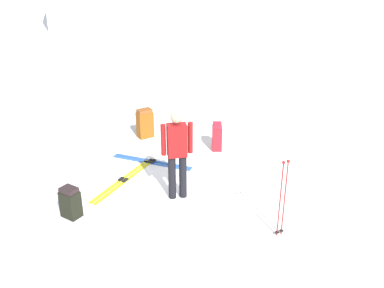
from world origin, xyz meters
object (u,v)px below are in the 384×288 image
ski_pair_far (152,162)px  thermos_bottle (219,129)px  ski_poles_planted_near (283,195)px  backpack_bright (145,124)px  skier_standing (177,150)px  backpack_small_spare (217,137)px  backpack_large_dark (70,203)px  ski_pair_near (123,180)px

ski_pair_far → thermos_bottle: bearing=34.6°
ski_pair_far → ski_poles_planted_near: size_ratio=1.21×
backpack_bright → thermos_bottle: backpack_bright is taller
skier_standing → backpack_small_spare: skier_standing is taller
backpack_small_spare → thermos_bottle: (0.26, 0.85, -0.17)m
ski_pair_far → backpack_large_dark: backpack_large_dark is taller
backpack_large_dark → ski_poles_planted_near: size_ratio=0.42×
ski_pair_far → backpack_bright: 1.44m
ski_pair_far → backpack_small_spare: 1.61m
ski_pair_far → ski_poles_planted_near: 3.52m
ski_poles_planted_near → thermos_bottle: bearing=89.0°
backpack_large_dark → thermos_bottle: 4.55m
ski_poles_planted_near → backpack_large_dark: bearing=160.1°
ski_pair_near → backpack_bright: (0.66, 2.10, 0.34)m
ski_pair_far → backpack_small_spare: (1.54, 0.40, 0.29)m
skier_standing → ski_pair_near: (-0.96, 0.80, -0.94)m
skier_standing → ski_poles_planted_near: size_ratio=1.26×
skier_standing → ski_poles_planted_near: bearing=-46.2°
skier_standing → backpack_small_spare: bearing=57.2°
backpack_bright → backpack_small_spare: backpack_bright is taller
backpack_bright → backpack_large_dark: bearing=-116.7°
ski_pair_near → backpack_small_spare: bearing=26.7°
ski_pair_near → ski_poles_planted_near: 3.38m
backpack_large_dark → backpack_bright: (1.60, 3.18, 0.08)m
skier_standing → thermos_bottle: size_ratio=6.54×
backpack_small_spare → ski_poles_planted_near: 3.41m
skier_standing → ski_pair_far: skier_standing is taller
skier_standing → ski_pair_near: bearing=140.4°
ski_pair_far → thermos_bottle: thermos_bottle is taller
ski_pair_far → backpack_large_dark: size_ratio=2.90×
ski_pair_far → thermos_bottle: 2.19m
skier_standing → ski_pair_near: size_ratio=1.04×
backpack_large_dark → ski_poles_planted_near: ski_poles_planted_near is taller
ski_pair_near → thermos_bottle: size_ratio=6.26×
skier_standing → ski_pair_near: skier_standing is taller
backpack_bright → ski_poles_planted_near: (1.72, -4.38, 0.40)m
ski_pair_near → backpack_bright: backpack_bright is taller
backpack_small_spare → ski_poles_planted_near: ski_poles_planted_near is taller
ski_pair_near → ski_pair_far: 0.96m
backpack_small_spare → thermos_bottle: 0.91m
backpack_large_dark → backpack_bright: bearing=63.3°
ski_pair_near → ski_pair_far: same height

